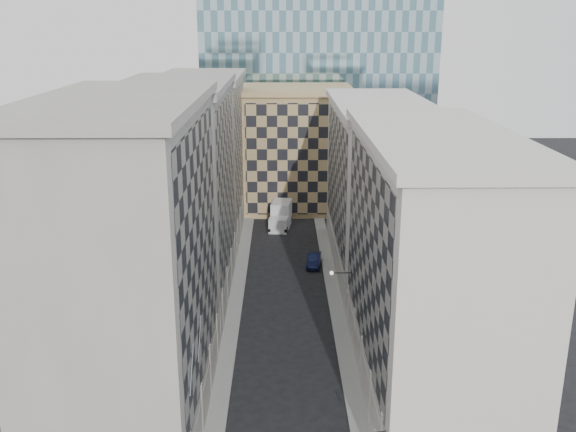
{
  "coord_description": "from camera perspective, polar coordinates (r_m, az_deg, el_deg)",
  "views": [
    {
      "loc": [
        -0.39,
        -30.67,
        28.29
      ],
      "look_at": [
        0.1,
        15.74,
        14.19
      ],
      "focal_mm": 40.0,
      "sensor_mm": 36.0,
      "label": 1
    }
  ],
  "objects": [
    {
      "name": "church_tower",
      "position": [
        112.68,
        -0.43,
        16.22
      ],
      "size": [
        7.2,
        7.2,
        51.5
      ],
      "color": "#2B2622",
      "rests_on": "ground"
    },
    {
      "name": "bldg_left_c",
      "position": [
        88.06,
        -7.47,
        5.32
      ],
      "size": [
        10.8,
        22.8,
        21.7
      ],
      "color": "gray",
      "rests_on": "ground"
    },
    {
      "name": "bldg_right_a",
      "position": [
        50.35,
        12.41,
        -4.42
      ],
      "size": [
        10.8,
        26.8,
        20.7
      ],
      "color": "beige",
      "rests_on": "ground"
    },
    {
      "name": "bldg_left_b",
      "position": [
        66.72,
        -9.64,
        1.93
      ],
      "size": [
        10.8,
        22.8,
        22.7
      ],
      "color": "gray",
      "rests_on": "ground"
    },
    {
      "name": "sidewalk_west",
      "position": [
        67.08,
        -4.75,
        -8.03
      ],
      "size": [
        1.5,
        100.0,
        0.15
      ],
      "primitive_type": "cube",
      "color": "gray",
      "rests_on": "ground"
    },
    {
      "name": "tan_block",
      "position": [
        100.38,
        0.77,
        6.07
      ],
      "size": [
        16.8,
        14.8,
        18.8
      ],
      "color": "tan",
      "rests_on": "ground"
    },
    {
      "name": "dark_car",
      "position": [
        77.59,
        2.31,
        -3.91
      ],
      "size": [
        2.08,
        4.68,
        1.49
      ],
      "primitive_type": "imported",
      "rotation": [
        0.0,
        0.0,
        -0.11
      ],
      "color": "#0E1434",
      "rests_on": "ground"
    },
    {
      "name": "box_truck",
      "position": [
        91.8,
        -0.65,
        -0.04
      ],
      "size": [
        3.43,
        6.74,
        3.54
      ],
      "rotation": [
        0.0,
        0.0,
        -0.13
      ],
      "color": "silver",
      "rests_on": "ground"
    },
    {
      "name": "bldg_right_b",
      "position": [
        75.82,
        7.98,
        2.66
      ],
      "size": [
        10.8,
        28.8,
        19.7
      ],
      "color": "beige",
      "rests_on": "ground"
    },
    {
      "name": "bldg_left_a",
      "position": [
        46.01,
        -13.79,
        -4.58
      ],
      "size": [
        10.8,
        22.8,
        23.7
      ],
      "color": "gray",
      "rests_on": "ground"
    },
    {
      "name": "bracket_lamp",
      "position": [
        59.15,
        4.08,
        -5.07
      ],
      "size": [
        1.98,
        0.36,
        0.36
      ],
      "color": "black",
      "rests_on": "ground"
    },
    {
      "name": "flagpoles_left",
      "position": [
        42.27,
        -8.2,
        -11.98
      ],
      "size": [
        0.1,
        6.33,
        2.33
      ],
      "color": "gray",
      "rests_on": "ground"
    },
    {
      "name": "sidewalk_east",
      "position": [
        67.15,
        4.31,
        -8.0
      ],
      "size": [
        1.5,
        100.0,
        0.15
      ],
      "primitive_type": "cube",
      "color": "gray",
      "rests_on": "ground"
    }
  ]
}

